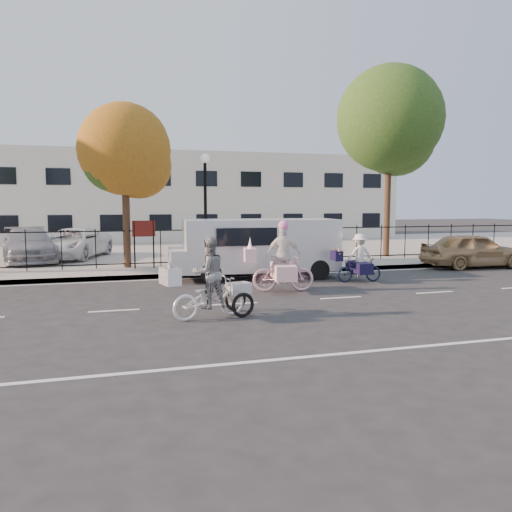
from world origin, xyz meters
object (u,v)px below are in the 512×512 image
object	(u,v)px
zebra_trike	(209,287)
gold_sedan	(473,250)
bull_bike	(359,263)
lot_car_d	(282,240)
white_van	(257,246)
lamppost	(205,190)
unicorn_bike	(282,265)
lot_car_b	(73,243)
lot_car_a	(29,245)

from	to	relation	value
zebra_trike	gold_sedan	distance (m)	13.29
bull_bike	lot_car_d	size ratio (longest dim) A/B	0.48
zebra_trike	gold_sedan	bearing A→B (deg)	-78.45
white_van	lot_car_d	distance (m)	8.07
lamppost	bull_bike	size ratio (longest dim) A/B	2.52
zebra_trike	white_van	bearing A→B (deg)	-40.96
unicorn_bike	gold_sedan	xyz separation A→B (m)	(9.23, 3.09, -0.07)
white_van	lot_car_b	bearing A→B (deg)	136.15
zebra_trike	unicorn_bike	xyz separation A→B (m)	(2.70, 2.78, 0.06)
zebra_trike	bull_bike	world-z (taller)	zebra_trike
unicorn_bike	bull_bike	xyz separation A→B (m)	(3.02, 1.02, -0.14)
lamppost	white_van	distance (m)	3.53
zebra_trike	white_van	size ratio (longest dim) A/B	0.37
zebra_trike	unicorn_bike	world-z (taller)	unicorn_bike
gold_sedan	lot_car_a	xyz separation A→B (m)	(-17.40, 5.97, 0.16)
zebra_trike	lot_car_b	bearing A→B (deg)	1.89
lot_car_a	unicorn_bike	bearing A→B (deg)	-59.74
unicorn_bike	lamppost	bearing A→B (deg)	23.65
zebra_trike	lot_car_a	distance (m)	13.04
gold_sedan	zebra_trike	bearing A→B (deg)	119.36
lot_car_a	lot_car_d	size ratio (longest dim) A/B	1.37
zebra_trike	lot_car_d	xyz separation A→B (m)	(6.19, 12.85, 0.05)
zebra_trike	lamppost	bearing A→B (deg)	-24.50
bull_bike	lot_car_d	bearing A→B (deg)	0.25
white_van	lot_car_d	size ratio (longest dim) A/B	1.63
lot_car_b	white_van	bearing A→B (deg)	-29.23
zebra_trike	bull_bike	size ratio (longest dim) A/B	1.25
bull_bike	lot_car_b	bearing A→B (deg)	50.13
lot_car_a	lot_car_b	world-z (taller)	lot_car_a
lot_car_d	gold_sedan	bearing A→B (deg)	-32.84
white_van	lot_car_b	distance (m)	9.64
unicorn_bike	lot_car_b	distance (m)	11.81
lot_car_b	lot_car_a	bearing A→B (deg)	-135.85
zebra_trike	unicorn_bike	size ratio (longest dim) A/B	1.01
lot_car_a	zebra_trike	bearing A→B (deg)	-76.98
unicorn_bike	lot_car_d	distance (m)	10.66
lot_car_b	bull_bike	bearing A→B (deg)	-24.86
unicorn_bike	lot_car_d	world-z (taller)	unicorn_bike
lot_car_b	zebra_trike	bearing A→B (deg)	-55.23
zebra_trike	lot_car_d	size ratio (longest dim) A/B	0.60
zebra_trike	lot_car_b	world-z (taller)	zebra_trike
lamppost	lot_car_d	bearing A→B (deg)	44.49
white_van	lot_car_a	bearing A→B (deg)	146.32
lot_car_b	gold_sedan	bearing A→B (deg)	-5.20
lamppost	lot_car_a	bearing A→B (deg)	151.95
zebra_trike	lot_car_b	xyz separation A→B (m)	(-3.76, 12.67, 0.11)
bull_bike	unicorn_bike	bearing A→B (deg)	111.85
zebra_trike	lot_car_d	distance (m)	14.27
bull_bike	lot_car_d	xyz separation A→B (m)	(0.47, 9.06, 0.12)
unicorn_bike	lot_car_d	xyz separation A→B (m)	(3.49, 10.07, -0.01)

